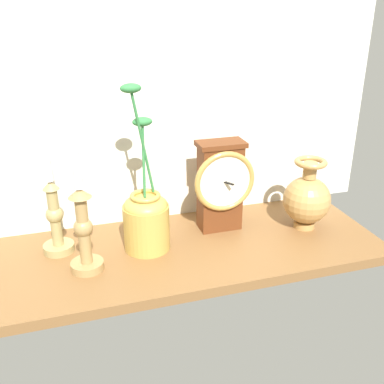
{
  "coord_description": "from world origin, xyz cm",
  "views": [
    {
      "loc": [
        -23.1,
        -90.32,
        54.69
      ],
      "look_at": [
        4.41,
        0.0,
        14.0
      ],
      "focal_mm": 42.05,
      "sensor_mm": 36.0,
      "label": 1
    }
  ],
  "objects": [
    {
      "name": "ground_plane",
      "position": [
        0.0,
        0.0,
        -1.2
      ],
      "size": [
        100.0,
        36.0,
        2.4
      ],
      "primitive_type": "cube",
      "color": "brown"
    },
    {
      "name": "back_wall",
      "position": [
        0.0,
        18.5,
        32.5
      ],
      "size": [
        120.0,
        2.0,
        65.0
      ],
      "primitive_type": "cube",
      "color": "silver",
      "rests_on": "ground_plane"
    },
    {
      "name": "mantel_clock",
      "position": [
        13.86,
        6.32,
        12.2
      ],
      "size": [
        15.39,
        9.23,
        23.09
      ],
      "color": "#5F2E15",
      "rests_on": "ground_plane"
    },
    {
      "name": "candlestick_tall_left",
      "position": [
        -20.58,
        -3.18,
        13.04
      ],
      "size": [
        7.19,
        7.19,
        40.45
      ],
      "color": "#A1804C",
      "rests_on": "ground_plane"
    },
    {
      "name": "candlestick_tall_center",
      "position": [
        -26.31,
        6.59,
        10.65
      ],
      "size": [
        7.14,
        7.14,
        34.37
      ],
      "color": "#9E8D57",
      "rests_on": "ground_plane"
    },
    {
      "name": "brass_vase_bulbous",
      "position": [
        35.13,
        0.71,
        8.15
      ],
      "size": [
        12.06,
        12.06,
        18.53
      ],
      "color": "tan",
      "rests_on": "ground_plane"
    },
    {
      "name": "brass_vase_jar",
      "position": [
        -6.09,
        2.13,
        8.09
      ],
      "size": [
        10.81,
        10.81,
        39.08
      ],
      "color": "#BB9843",
      "rests_on": "ground_plane"
    }
  ]
}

